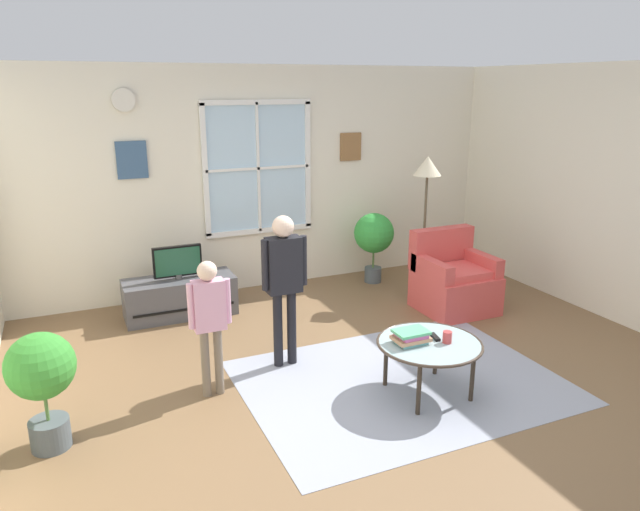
# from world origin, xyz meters

# --- Properties ---
(ground_plane) EXTENTS (6.49, 5.95, 0.02)m
(ground_plane) POSITION_xyz_m (0.00, 0.00, -0.01)
(ground_plane) COLOR brown
(back_wall) EXTENTS (5.89, 0.17, 2.63)m
(back_wall) POSITION_xyz_m (-0.01, 2.73, 1.32)
(back_wall) COLOR silver
(back_wall) RESTS_ON ground_plane
(area_rug) EXTENTS (2.60, 1.95, 0.01)m
(area_rug) POSITION_xyz_m (0.20, -0.16, 0.00)
(area_rug) COLOR #999EAD
(area_rug) RESTS_ON ground_plane
(tv_stand) EXTENTS (1.16, 0.48, 0.42)m
(tv_stand) POSITION_xyz_m (-1.20, 2.10, 0.21)
(tv_stand) COLOR #4C4C51
(tv_stand) RESTS_ON ground_plane
(television) EXTENTS (0.51, 0.08, 0.36)m
(television) POSITION_xyz_m (-1.20, 2.10, 0.61)
(television) COLOR #4C4C4C
(television) RESTS_ON tv_stand
(armchair) EXTENTS (0.76, 0.74, 0.87)m
(armchair) POSITION_xyz_m (1.60, 1.06, 0.33)
(armchair) COLOR #D14C47
(armchair) RESTS_ON ground_plane
(coffee_table) EXTENTS (0.84, 0.84, 0.45)m
(coffee_table) POSITION_xyz_m (0.29, -0.40, 0.42)
(coffee_table) COLOR #99B2B7
(coffee_table) RESTS_ON ground_plane
(book_stack) EXTENTS (0.28, 0.20, 0.11)m
(book_stack) POSITION_xyz_m (0.15, -0.35, 0.50)
(book_stack) COLOR #71BDBF
(book_stack) RESTS_ON coffee_table
(cup) EXTENTS (0.07, 0.07, 0.09)m
(cup) POSITION_xyz_m (0.42, -0.46, 0.49)
(cup) COLOR #BF3F3F
(cup) RESTS_ON coffee_table
(remote_near_books) EXTENTS (0.07, 0.15, 0.02)m
(remote_near_books) POSITION_xyz_m (0.26, -0.32, 0.46)
(remote_near_books) COLOR black
(remote_near_books) RESTS_ON coffee_table
(remote_near_cup) EXTENTS (0.07, 0.15, 0.02)m
(remote_near_cup) POSITION_xyz_m (0.38, -0.35, 0.46)
(remote_near_cup) COLOR black
(remote_near_cup) RESTS_ON coffee_table
(person_black_shirt) EXTENTS (0.41, 0.19, 1.36)m
(person_black_shirt) POSITION_xyz_m (-0.58, 0.55, 0.85)
(person_black_shirt) COLOR black
(person_black_shirt) RESTS_ON ground_plane
(person_pink_shirt) EXTENTS (0.34, 0.15, 1.12)m
(person_pink_shirt) POSITION_xyz_m (-1.29, 0.28, 0.70)
(person_pink_shirt) COLOR #726656
(person_pink_shirt) RESTS_ON ground_plane
(potted_plant_by_window) EXTENTS (0.50, 0.50, 0.88)m
(potted_plant_by_window) POSITION_xyz_m (1.25, 2.24, 0.60)
(potted_plant_by_window) COLOR #4C565B
(potted_plant_by_window) RESTS_ON ground_plane
(potted_plant_corner) EXTENTS (0.45, 0.45, 0.84)m
(potted_plant_corner) POSITION_xyz_m (-2.50, 0.03, 0.55)
(potted_plant_corner) COLOR #4C565B
(potted_plant_corner) RESTS_ON ground_plane
(floor_lamp) EXTENTS (0.32, 0.32, 1.63)m
(floor_lamp) POSITION_xyz_m (1.61, 1.68, 1.36)
(floor_lamp) COLOR black
(floor_lamp) RESTS_ON ground_plane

